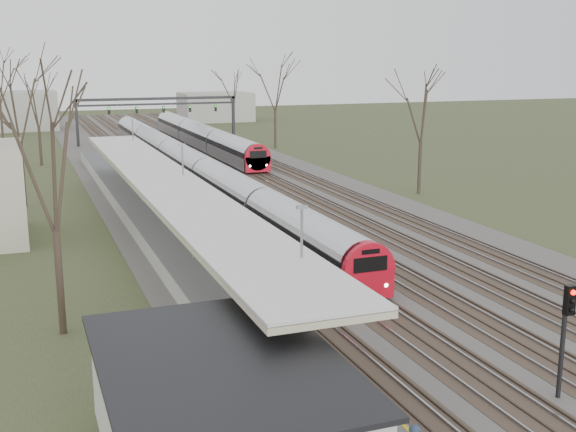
# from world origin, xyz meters

# --- Properties ---
(track_bed) EXTENTS (24.00, 160.00, 0.22)m
(track_bed) POSITION_xyz_m (0.26, 55.00, 0.06)
(track_bed) COLOR #474442
(track_bed) RESTS_ON ground
(platform) EXTENTS (3.50, 69.00, 1.00)m
(platform) POSITION_xyz_m (-9.05, 37.50, 0.50)
(platform) COLOR #9E9B93
(platform) RESTS_ON ground
(canopy) EXTENTS (4.10, 50.00, 3.11)m
(canopy) POSITION_xyz_m (-9.05, 32.99, 3.93)
(canopy) COLOR slate
(canopy) RESTS_ON platform
(station_building) EXTENTS (6.00, 9.00, 3.20)m
(station_building) POSITION_xyz_m (-12.50, 8.00, 1.60)
(station_building) COLOR silver
(station_building) RESTS_ON ground
(signal_gantry) EXTENTS (21.00, 0.59, 6.08)m
(signal_gantry) POSITION_xyz_m (0.29, 84.99, 4.91)
(signal_gantry) COLOR black
(signal_gantry) RESTS_ON ground
(tree_west_near) EXTENTS (5.00, 5.00, 10.30)m
(tree_west_near) POSITION_xyz_m (-16.00, 20.00, 7.29)
(tree_west_near) COLOR #2D231C
(tree_west_near) RESTS_ON ground
(tree_west_far) EXTENTS (5.50, 5.50, 11.33)m
(tree_west_far) POSITION_xyz_m (-17.00, 48.00, 8.02)
(tree_west_far) COLOR #2D231C
(tree_west_far) RESTS_ON ground
(tree_east_far) EXTENTS (5.00, 5.00, 10.30)m
(tree_east_far) POSITION_xyz_m (14.00, 42.00, 7.29)
(tree_east_far) COLOR #2D231C
(tree_east_far) RESTS_ON ground
(train_near) EXTENTS (2.62, 75.21, 3.05)m
(train_near) POSITION_xyz_m (-2.50, 55.96, 1.48)
(train_near) COLOR #ACAEB6
(train_near) RESTS_ON ground
(train_far) EXTENTS (2.62, 45.21, 3.05)m
(train_far) POSITION_xyz_m (4.50, 78.49, 1.48)
(train_far) COLOR #ACAEB6
(train_far) RESTS_ON ground
(signal_post) EXTENTS (0.35, 0.45, 4.10)m
(signal_post) POSITION_xyz_m (-0.75, 7.94, 2.72)
(signal_post) COLOR black
(signal_post) RESTS_ON ground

